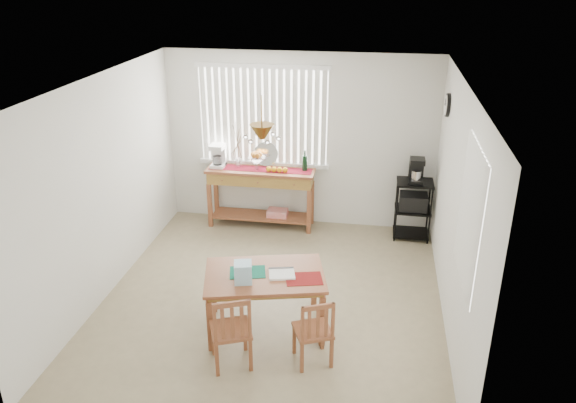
% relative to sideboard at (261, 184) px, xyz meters
% --- Properties ---
extents(ground, '(4.00, 4.50, 0.01)m').
position_rel_sideboard_xyz_m(ground, '(0.54, -2.00, -0.69)').
color(ground, '#998A67').
extents(room_shell, '(4.20, 4.70, 2.70)m').
position_rel_sideboard_xyz_m(room_shell, '(0.55, -1.99, 1.01)').
color(room_shell, silver).
rests_on(room_shell, ground).
extents(sideboard, '(1.61, 0.45, 0.91)m').
position_rel_sideboard_xyz_m(sideboard, '(0.00, 0.00, 0.00)').
color(sideboard, brown).
rests_on(sideboard, ground).
extents(sideboard_items, '(1.53, 0.38, 0.70)m').
position_rel_sideboard_xyz_m(sideboard_items, '(-0.25, 0.01, 0.37)').
color(sideboard_items, maroon).
rests_on(sideboard_items, sideboard).
extents(wire_cart, '(0.51, 0.41, 0.87)m').
position_rel_sideboard_xyz_m(wire_cart, '(2.24, -0.04, -0.16)').
color(wire_cart, black).
rests_on(wire_cart, ground).
extents(cart_items, '(0.21, 0.25, 0.36)m').
position_rel_sideboard_xyz_m(cart_items, '(2.24, -0.03, 0.35)').
color(cart_items, black).
rests_on(cart_items, wire_cart).
extents(dining_table, '(1.42, 1.09, 0.68)m').
position_rel_sideboard_xyz_m(dining_table, '(0.57, -2.57, -0.08)').
color(dining_table, brown).
rests_on(dining_table, ground).
extents(table_items, '(1.05, 0.47, 0.22)m').
position_rel_sideboard_xyz_m(table_items, '(0.48, -2.71, 0.08)').
color(table_items, '#126A50').
rests_on(table_items, dining_table).
extents(chair_left, '(0.50, 0.50, 0.84)m').
position_rel_sideboard_xyz_m(chair_left, '(0.37, -3.25, -0.27)').
color(chair_left, brown).
rests_on(chair_left, ground).
extents(chair_right, '(0.47, 0.47, 0.77)m').
position_rel_sideboard_xyz_m(chair_right, '(1.17, -3.08, -0.30)').
color(chair_right, brown).
rests_on(chair_right, ground).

